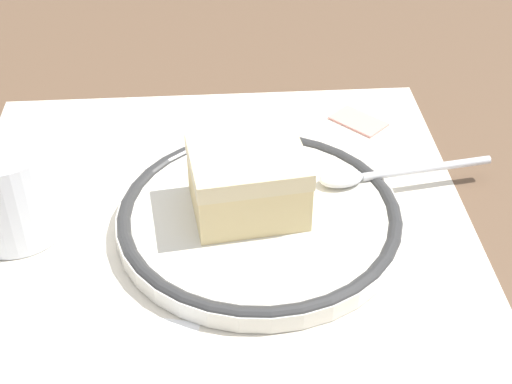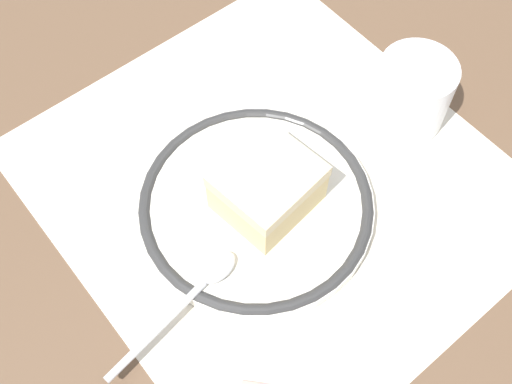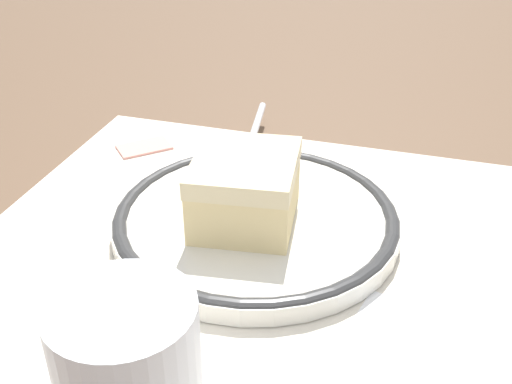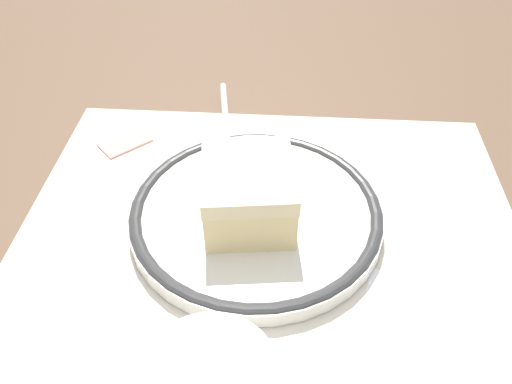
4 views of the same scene
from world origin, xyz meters
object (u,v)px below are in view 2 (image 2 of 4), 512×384
Objects in this scene: cake_slice at (268,187)px; spoon at (196,290)px; plate at (256,205)px; napkin at (250,65)px; cup at (411,97)px.

spoon is (-0.10, -0.03, -0.02)m from cake_slice.
napkin is at bearing 52.86° from plate.
cup is (0.18, -0.01, -0.01)m from cake_slice.
cake_slice reaches higher than spoon.
napkin is (-0.08, 0.16, -0.03)m from cup.
spoon reaches higher than plate.
plate is at bearing 176.24° from cup.
cup is at bearing -2.11° from cake_slice.
cup is 0.64× the size of napkin.
plate is 0.03m from cake_slice.
plate is 1.49× the size of spoon.
cake_slice reaches higher than plate.
cake_slice is 0.19m from napkin.
spoon is at bearing -159.47° from plate.
cup reaches higher than plate.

